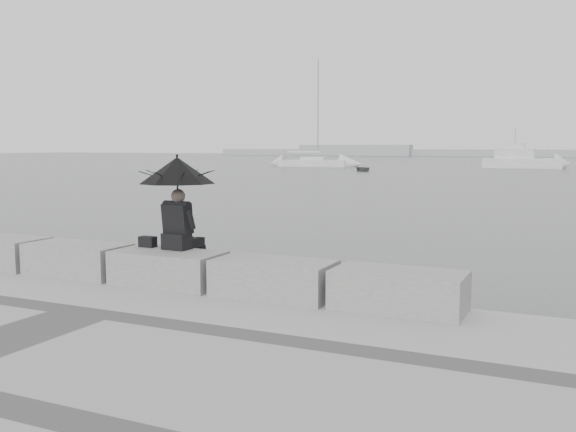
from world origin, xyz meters
The scene contains 12 objects.
ground centered at (0.00, 0.00, 0.00)m, with size 360.00×360.00×0.00m, color #404244.
stone_block_far_left centered at (-3.40, -0.45, 0.75)m, with size 1.60×0.80×0.50m, color slate.
stone_block_left centered at (-1.70, -0.45, 0.75)m, with size 1.60×0.80×0.50m, color slate.
stone_block_centre centered at (0.00, -0.45, 0.75)m, with size 1.60×0.80×0.50m, color slate.
stone_block_right centered at (1.70, -0.45, 0.75)m, with size 1.60×0.80×0.50m, color slate.
stone_block_far_right centered at (3.40, -0.45, 0.75)m, with size 1.60×0.80×0.50m, color slate.
seated_person centered at (0.01, -0.21, 2.00)m, with size 1.13×1.13×1.39m.
bag centered at (-0.51, -0.25, 1.08)m, with size 0.25×0.14×0.16m, color black.
distant_landmass centered at (-8.14, 154.51, 0.90)m, with size 180.00×8.00×2.80m.
sailboat_left centered at (-24.86, 64.28, 0.52)m, with size 8.59×3.19×12.90m.
motor_cruiser centered at (-1.29, 68.94, 0.89)m, with size 8.47×3.00×4.50m.
dinghy centered at (-14.98, 53.49, 0.25)m, with size 2.97×1.26×0.50m, color gray.
Camera 1 is at (5.42, -7.97, 2.51)m, focal length 40.00 mm.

